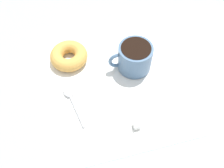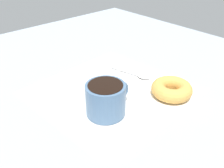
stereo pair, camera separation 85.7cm
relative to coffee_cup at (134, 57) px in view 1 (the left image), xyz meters
The scene contains 6 objects.
ground_plane 9.56cm from the coffee_cup, 57.94° to the left, with size 120.00×120.00×2.00cm, color #99A8B7.
napkin 9.81cm from the coffee_cup, 39.81° to the left, with size 34.69×34.69×0.30cm, color white.
coffee_cup is the anchor object (origin of this frame).
donut 17.38cm from the coffee_cup, 18.29° to the right, with size 9.95×9.95×3.41cm, color gold.
spoon 18.80cm from the coffee_cup, 20.03° to the left, with size 4.47×12.30×0.90cm.
sugar_cube 17.56cm from the coffee_cup, 78.73° to the left, with size 1.56×1.56×1.56cm, color white.
Camera 1 is at (9.06, 31.74, 53.05)cm, focal length 40.00 mm.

